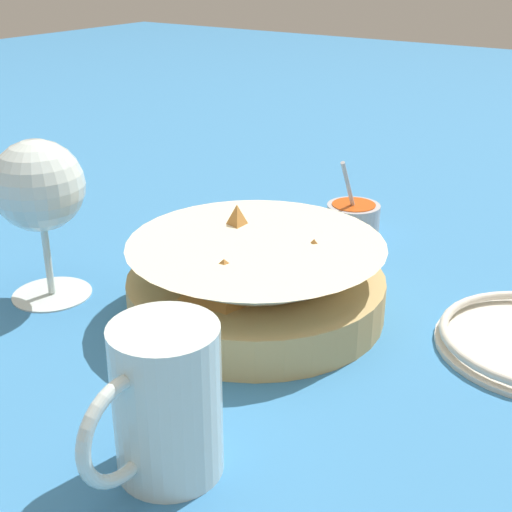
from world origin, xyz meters
The scene contains 5 objects.
ground_plane centered at (0.00, 0.00, 0.00)m, with size 4.00×4.00×0.00m, color teal.
food_basket centered at (-0.01, -0.03, 0.03)m, with size 0.24×0.24×0.09m.
sauce_cup centered at (-0.23, -0.04, 0.02)m, with size 0.07×0.06×0.10m.
wine_glass centered at (0.08, -0.22, 0.11)m, with size 0.09×0.09×0.16m.
beer_mug centered at (0.21, 0.05, 0.05)m, with size 0.11×0.07×0.11m.
Camera 1 is at (0.49, 0.31, 0.32)m, focal length 50.00 mm.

